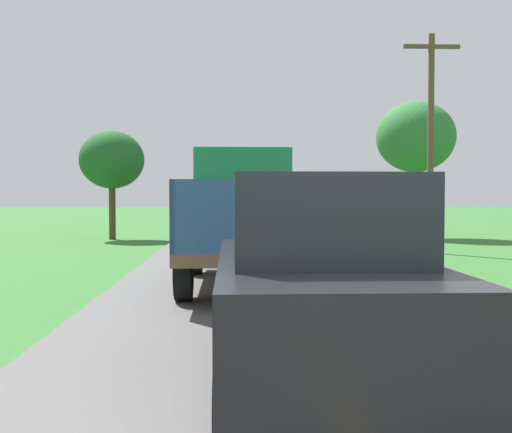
{
  "coord_description": "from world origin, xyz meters",
  "views": [
    {
      "loc": [
        -0.88,
        -2.97,
        1.82
      ],
      "look_at": [
        -0.33,
        9.54,
        1.4
      ],
      "focal_mm": 40.94,
      "sensor_mm": 36.0,
      "label": 1
    }
  ],
  "objects_px": {
    "roadside_tree_near_left": "(416,137)",
    "following_car": "(315,282)",
    "banana_truck_far": "(234,205)",
    "roadside_tree_mid_right": "(112,160)",
    "utility_pole_roadside": "(431,136)",
    "banana_truck_near": "(243,214)"
  },
  "relations": [
    {
      "from": "banana_truck_far",
      "to": "roadside_tree_near_left",
      "type": "xyz_separation_m",
      "value": [
        8.04,
        0.02,
        2.99
      ]
    },
    {
      "from": "roadside_tree_near_left",
      "to": "banana_truck_near",
      "type": "bearing_deg",
      "value": -120.68
    },
    {
      "from": "banana_truck_near",
      "to": "roadside_tree_near_left",
      "type": "distance_m",
      "value": 15.81
    },
    {
      "from": "banana_truck_near",
      "to": "utility_pole_roadside",
      "type": "bearing_deg",
      "value": 46.05
    },
    {
      "from": "utility_pole_roadside",
      "to": "roadside_tree_near_left",
      "type": "xyz_separation_m",
      "value": [
        1.72,
        6.92,
        0.66
      ]
    },
    {
      "from": "banana_truck_near",
      "to": "roadside_tree_mid_right",
      "type": "xyz_separation_m",
      "value": [
        -5.31,
        12.91,
        1.92
      ]
    },
    {
      "from": "utility_pole_roadside",
      "to": "roadside_tree_mid_right",
      "type": "xyz_separation_m",
      "value": [
        -11.51,
        6.48,
        -0.41
      ]
    },
    {
      "from": "banana_truck_near",
      "to": "roadside_tree_mid_right",
      "type": "relative_size",
      "value": 1.25
    },
    {
      "from": "utility_pole_roadside",
      "to": "following_car",
      "type": "distance_m",
      "value": 14.9
    },
    {
      "from": "following_car",
      "to": "roadside_tree_near_left",
      "type": "bearing_deg",
      "value": 70.0
    },
    {
      "from": "banana_truck_far",
      "to": "utility_pole_roadside",
      "type": "relative_size",
      "value": 0.82
    },
    {
      "from": "banana_truck_near",
      "to": "utility_pole_roadside",
      "type": "xyz_separation_m",
      "value": [
        6.2,
        6.43,
        2.33
      ]
    },
    {
      "from": "roadside_tree_mid_right",
      "to": "following_car",
      "type": "relative_size",
      "value": 1.13
    },
    {
      "from": "banana_truck_near",
      "to": "roadside_tree_near_left",
      "type": "xyz_separation_m",
      "value": [
        7.92,
        13.35,
        2.99
      ]
    },
    {
      "from": "roadside_tree_near_left",
      "to": "following_car",
      "type": "xyz_separation_m",
      "value": [
        -7.43,
        -20.42,
        -3.38
      ]
    },
    {
      "from": "roadside_tree_near_left",
      "to": "roadside_tree_mid_right",
      "type": "distance_m",
      "value": 13.28
    },
    {
      "from": "roadside_tree_near_left",
      "to": "roadside_tree_mid_right",
      "type": "bearing_deg",
      "value": -178.11
    },
    {
      "from": "banana_truck_far",
      "to": "roadside_tree_near_left",
      "type": "relative_size",
      "value": 0.96
    },
    {
      "from": "banana_truck_near",
      "to": "roadside_tree_near_left",
      "type": "bearing_deg",
      "value": 59.32
    },
    {
      "from": "banana_truck_near",
      "to": "banana_truck_far",
      "type": "bearing_deg",
      "value": 90.52
    },
    {
      "from": "following_car",
      "to": "banana_truck_far",
      "type": "bearing_deg",
      "value": 91.72
    },
    {
      "from": "banana_truck_far",
      "to": "following_car",
      "type": "xyz_separation_m",
      "value": [
        0.61,
        -20.4,
        -0.4
      ]
    }
  ]
}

